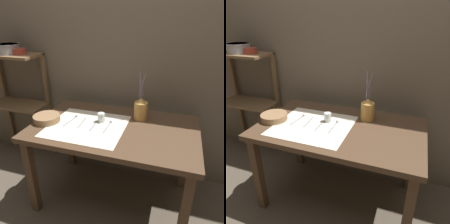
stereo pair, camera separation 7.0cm
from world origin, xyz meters
TOP-DOWN VIEW (x-y plane):
  - ground_plane at (0.00, 0.00)m, footprint 12.00×12.00m
  - stone_wall_back at (0.00, 0.49)m, footprint 7.00×0.06m
  - wooden_table at (0.00, 0.00)m, footprint 1.27×0.77m
  - wooden_shelf_unit at (-1.14, 0.33)m, footprint 0.59×0.29m
  - linen_cloth at (-0.20, -0.06)m, footprint 0.58×0.53m
  - pitcher_with_flowers at (0.17, 0.19)m, footprint 0.11×0.11m
  - wooden_bowl at (-0.54, -0.08)m, footprint 0.21×0.21m
  - glass_tumbler_near at (-0.12, 0.04)m, footprint 0.06×0.06m
  - spoon_outer at (-0.35, 0.03)m, footprint 0.04×0.19m
  - knife_center at (-0.26, -0.03)m, footprint 0.02×0.18m
  - fork_outer at (-0.15, -0.04)m, footprint 0.01×0.18m
  - spoon_inner at (-0.04, 0.02)m, footprint 0.02×0.19m
  - metal_pot_large at (-1.14, 0.30)m, footprint 0.23×0.23m
  - metal_pot_small at (-1.01, 0.30)m, footprint 0.13×0.13m

SIDE VIEW (x-z plane):
  - ground_plane at x=0.00m, z-range 0.00..0.00m
  - wooden_table at x=0.00m, z-range 0.27..0.98m
  - linen_cloth at x=-0.20m, z-range 0.72..0.72m
  - knife_center at x=-0.26m, z-range 0.72..0.72m
  - fork_outer at x=-0.15m, z-range 0.72..0.72m
  - spoon_outer at x=-0.35m, z-range 0.71..0.74m
  - spoon_inner at x=-0.04m, z-range 0.71..0.74m
  - wooden_bowl at x=-0.54m, z-range 0.72..0.77m
  - glass_tumbler_near at x=-0.12m, z-range 0.72..0.80m
  - pitcher_with_flowers at x=0.17m, z-range 0.60..1.00m
  - wooden_shelf_unit at x=-1.14m, z-range 0.23..1.39m
  - metal_pot_small at x=-1.01m, z-range 1.17..1.22m
  - stone_wall_back at x=0.00m, z-range 0.00..2.40m
  - metal_pot_large at x=-1.14m, z-range 1.17..1.25m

